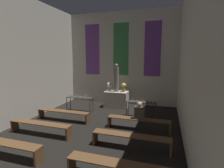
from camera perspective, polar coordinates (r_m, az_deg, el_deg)
wall_back at (r=10.43m, az=3.02°, el=8.42°), size 6.67×0.16×5.36m
wall_left at (r=7.74m, az=-32.17°, el=6.77°), size 0.12×10.23×5.36m
wall_right at (r=5.10m, az=25.31°, el=6.91°), size 0.12×10.23×5.36m
altar at (r=9.72m, az=1.41°, el=-5.04°), size 1.27×0.73×0.90m
statue at (r=9.51m, az=1.44°, el=1.78°), size 0.28×0.28×1.52m
flower_vase_left at (r=9.69m, az=-0.91°, el=-0.67°), size 0.26×0.26×0.49m
flower_vase_right at (r=9.47m, az=3.82°, el=-0.91°), size 0.26×0.26×0.49m
candle_rack_left at (r=9.05m, az=-10.52°, el=-4.86°), size 1.35×0.41×0.96m
candle_rack_right at (r=8.10m, az=9.59°, el=-6.45°), size 1.35×0.41×0.96m
pew_second_left at (r=5.97m, az=-31.85°, el=-16.64°), size 2.38×0.36×0.45m
pew_second_right at (r=4.31m, az=1.86°, el=-25.56°), size 2.38×0.36×0.45m
pew_third_left at (r=6.93m, az=-22.41°, el=-12.47°), size 2.38×0.36×0.45m
pew_third_right at (r=5.56m, az=6.14°, el=-17.22°), size 2.38×0.36×0.45m
pew_back_left at (r=8.04m, az=-15.62°, el=-9.16°), size 2.38×0.36×0.45m
pew_back_right at (r=6.90m, az=8.60°, el=-11.97°), size 2.38×0.36×0.45m
person_seated at (r=6.77m, az=8.93°, el=-8.85°), size 0.36×0.24×0.67m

